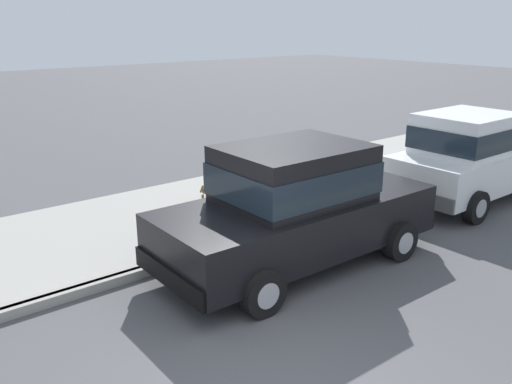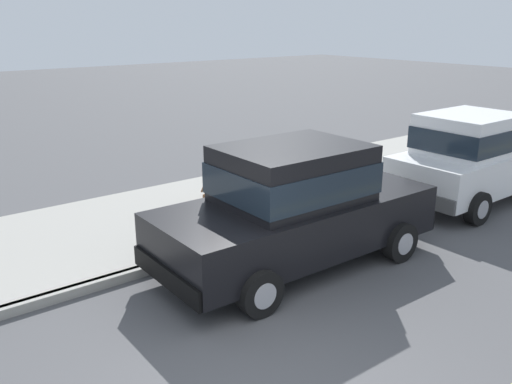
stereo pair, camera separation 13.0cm
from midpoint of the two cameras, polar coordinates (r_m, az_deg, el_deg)
ground_plane at (r=6.11m, az=1.93°, el=-19.44°), size 80.00×80.00×0.00m
curb at (r=8.40m, az=-12.57°, el=-8.27°), size 0.16×64.00×0.14m
sidewalk at (r=9.93m, az=-17.26°, el=-4.51°), size 3.60×64.00×0.14m
car_black_sedan at (r=8.28m, az=3.76°, el=-1.38°), size 2.09×4.63×1.92m
car_white_hatchback at (r=12.08m, az=21.08°, el=3.53°), size 1.96×3.80×1.88m
dog_brown at (r=11.06m, az=-5.14°, el=0.50°), size 0.39×0.71×0.49m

